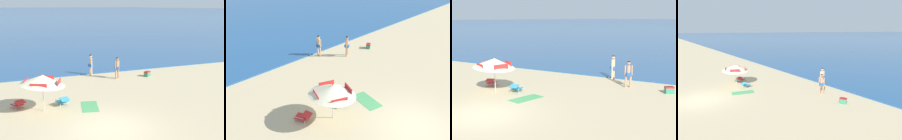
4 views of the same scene
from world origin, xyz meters
TOP-DOWN VIEW (x-y plane):
  - ground_plane at (0.00, 0.00)m, footprint 800.00×800.00m
  - beach_umbrella_striped_main at (-2.33, 3.38)m, footprint 2.53×2.49m
  - lounge_chair_under_umbrella at (-3.54, 4.30)m, footprint 0.84×0.99m
  - lounge_chair_beside_umbrella at (-1.19, 3.87)m, footprint 0.73×0.96m
  - person_standing_near_shore at (4.02, 8.28)m, footprint 0.44×0.40m
  - person_standing_beside at (2.44, 9.85)m, footprint 0.42×0.51m
  - cooler_box at (6.50, 8.04)m, footprint 0.60×0.56m
  - beach_towel at (0.13, 3.09)m, footprint 1.29×1.96m

SIDE VIEW (x-z plane):
  - ground_plane at x=0.00m, z-range 0.00..0.00m
  - beach_towel at x=0.13m, z-range 0.00..0.01m
  - cooler_box at x=6.50m, z-range -0.01..0.42m
  - lounge_chair_beside_umbrella at x=-1.19m, z-range 0.03..0.53m
  - lounge_chair_under_umbrella at x=-3.54m, z-range 0.03..0.53m
  - person_standing_near_shore at x=4.02m, z-range 0.13..1.78m
  - person_standing_beside at x=2.44m, z-range 0.14..1.86m
  - beach_umbrella_striped_main at x=-2.33m, z-range 0.65..2.74m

